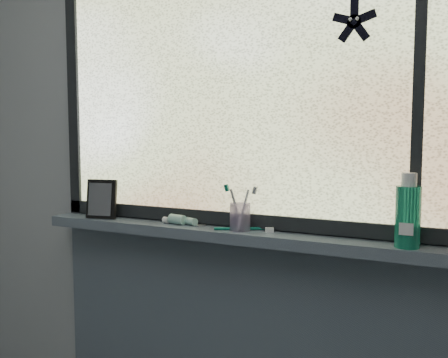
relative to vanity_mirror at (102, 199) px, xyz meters
name	(u,v)px	position (x,y,z in m)	size (l,w,h in m)	color
wall_back	(243,165)	(0.59, 0.09, 0.15)	(3.00, 0.01, 2.50)	#9EA3A8
windowsill	(235,235)	(0.59, 0.02, -0.10)	(1.62, 0.14, 0.04)	#4E5A68
window_pane	(241,87)	(0.59, 0.07, 0.43)	(1.50, 0.01, 1.00)	silver
frame_bottom	(240,219)	(0.59, 0.07, -0.05)	(1.60, 0.03, 0.05)	black
frame_left	(75,94)	(-0.19, 0.07, 0.43)	(0.05, 0.03, 1.10)	black
frame_mullion	(419,79)	(1.19, 0.07, 0.43)	(0.04, 0.03, 1.00)	black
starfish_sticker	(354,22)	(0.99, 0.06, 0.62)	(0.15, 0.02, 0.15)	black
vanity_mirror	(102,199)	(0.00, 0.00, 0.00)	(0.13, 0.06, 0.16)	black
toothpaste_tube	(182,220)	(0.36, 0.02, -0.06)	(0.21, 0.04, 0.04)	white
toothbrush_cup	(240,217)	(0.61, 0.02, -0.03)	(0.07, 0.07, 0.10)	#BA9FD3
toothbrush_lying	(241,228)	(0.61, 0.02, -0.07)	(0.24, 0.02, 0.02)	#0B6851
mouthwash_bottle	(408,210)	(1.17, 0.00, 0.03)	(0.07, 0.07, 0.19)	#1FA079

